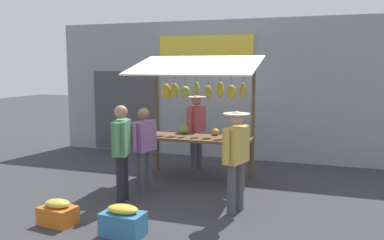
{
  "coord_description": "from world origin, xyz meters",
  "views": [
    {
      "loc": [
        -2.51,
        7.67,
        2.27
      ],
      "look_at": [
        0.0,
        0.3,
        1.25
      ],
      "focal_mm": 38.17,
      "sensor_mm": 36.0,
      "label": 1
    }
  ],
  "objects_px": {
    "market_stall": "(197,102)",
    "produce_crate_side": "(58,213)",
    "shopper_in_grey_tee": "(144,145)",
    "produce_crate_near": "(123,221)",
    "shopper_in_striped_shirt": "(236,153)",
    "vendor_with_sunhat": "(196,126)",
    "shopper_with_shopping_bag": "(122,146)"
  },
  "relations": [
    {
      "from": "produce_crate_side",
      "to": "produce_crate_near",
      "type": "bearing_deg",
      "value": 177.43
    },
    {
      "from": "produce_crate_near",
      "to": "shopper_with_shopping_bag",
      "type": "bearing_deg",
      "value": -61.49
    },
    {
      "from": "shopper_with_shopping_bag",
      "to": "shopper_in_grey_tee",
      "type": "height_order",
      "value": "shopper_with_shopping_bag"
    },
    {
      "from": "market_stall",
      "to": "produce_crate_side",
      "type": "height_order",
      "value": "market_stall"
    },
    {
      "from": "market_stall",
      "to": "shopper_with_shopping_bag",
      "type": "xyz_separation_m",
      "value": [
        0.75,
        1.79,
        -0.61
      ]
    },
    {
      "from": "market_stall",
      "to": "shopper_in_striped_shirt",
      "type": "xyz_separation_m",
      "value": [
        -1.17,
        1.66,
        -0.62
      ]
    },
    {
      "from": "market_stall",
      "to": "produce_crate_side",
      "type": "relative_size",
      "value": 4.52
    },
    {
      "from": "shopper_in_striped_shirt",
      "to": "produce_crate_near",
      "type": "bearing_deg",
      "value": 153.74
    },
    {
      "from": "produce_crate_side",
      "to": "vendor_with_sunhat",
      "type": "bearing_deg",
      "value": -103.71
    },
    {
      "from": "shopper_with_shopping_bag",
      "to": "produce_crate_near",
      "type": "height_order",
      "value": "shopper_with_shopping_bag"
    },
    {
      "from": "market_stall",
      "to": "produce_crate_near",
      "type": "bearing_deg",
      "value": 88.83
    },
    {
      "from": "shopper_in_grey_tee",
      "to": "produce_crate_near",
      "type": "height_order",
      "value": "shopper_in_grey_tee"
    },
    {
      "from": "vendor_with_sunhat",
      "to": "produce_crate_side",
      "type": "height_order",
      "value": "vendor_with_sunhat"
    },
    {
      "from": "vendor_with_sunhat",
      "to": "shopper_in_grey_tee",
      "type": "relative_size",
      "value": 1.07
    },
    {
      "from": "vendor_with_sunhat",
      "to": "produce_crate_near",
      "type": "xyz_separation_m",
      "value": [
        -0.19,
        3.73,
        -0.79
      ]
    },
    {
      "from": "shopper_in_grey_tee",
      "to": "produce_crate_side",
      "type": "height_order",
      "value": "shopper_in_grey_tee"
    },
    {
      "from": "shopper_in_striped_shirt",
      "to": "vendor_with_sunhat",
      "type": "bearing_deg",
      "value": 46.73
    },
    {
      "from": "shopper_in_grey_tee",
      "to": "produce_crate_side",
      "type": "bearing_deg",
      "value": 175.02
    },
    {
      "from": "market_stall",
      "to": "shopper_with_shopping_bag",
      "type": "relative_size",
      "value": 1.52
    },
    {
      "from": "vendor_with_sunhat",
      "to": "shopper_in_striped_shirt",
      "type": "bearing_deg",
      "value": 40.41
    },
    {
      "from": "produce_crate_near",
      "to": "produce_crate_side",
      "type": "xyz_separation_m",
      "value": [
        1.08,
        -0.05,
        -0.03
      ]
    },
    {
      "from": "vendor_with_sunhat",
      "to": "shopper_in_grey_tee",
      "type": "xyz_separation_m",
      "value": [
        0.37,
        1.88,
        -0.1
      ]
    },
    {
      "from": "market_stall",
      "to": "produce_crate_near",
      "type": "height_order",
      "value": "market_stall"
    },
    {
      "from": "vendor_with_sunhat",
      "to": "produce_crate_near",
      "type": "height_order",
      "value": "vendor_with_sunhat"
    },
    {
      "from": "shopper_in_grey_tee",
      "to": "produce_crate_near",
      "type": "relative_size",
      "value": 2.6
    },
    {
      "from": "produce_crate_side",
      "to": "shopper_with_shopping_bag",
      "type": "bearing_deg",
      "value": -108.35
    },
    {
      "from": "produce_crate_side",
      "to": "shopper_in_grey_tee",
      "type": "bearing_deg",
      "value": -106.36
    },
    {
      "from": "market_stall",
      "to": "shopper_in_grey_tee",
      "type": "distance_m",
      "value": 1.5
    },
    {
      "from": "shopper_with_shopping_bag",
      "to": "shopper_in_striped_shirt",
      "type": "bearing_deg",
      "value": -101.57
    },
    {
      "from": "shopper_with_shopping_bag",
      "to": "produce_crate_near",
      "type": "bearing_deg",
      "value": -166.73
    },
    {
      "from": "produce_crate_side",
      "to": "shopper_in_striped_shirt",
      "type": "bearing_deg",
      "value": -150.13
    },
    {
      "from": "shopper_in_striped_shirt",
      "to": "produce_crate_near",
      "type": "height_order",
      "value": "shopper_in_striped_shirt"
    }
  ]
}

